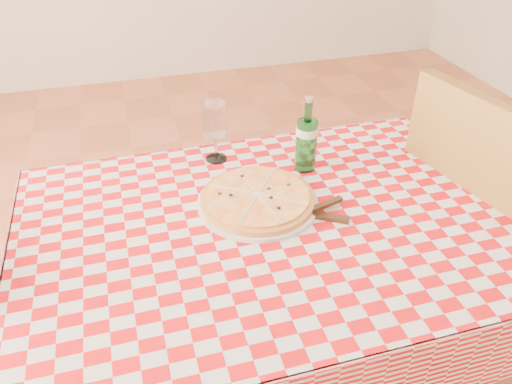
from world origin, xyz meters
TOP-DOWN VIEW (x-y plane):
  - dining_table at (0.00, 0.00)m, footprint 1.20×0.80m
  - tablecloth at (0.00, 0.00)m, footprint 1.30×0.90m
  - chair_near at (0.71, 0.04)m, footprint 0.55×0.55m
  - pizza_plate at (-0.01, 0.08)m, footprint 0.38×0.38m
  - water_bottle at (0.18, 0.22)m, footprint 0.07×0.07m
  - wine_glass at (-0.07, 0.35)m, footprint 0.09×0.09m
  - cutlery at (0.11, -0.01)m, footprint 0.27×0.23m

SIDE VIEW (x-z plane):
  - chair_near at x=0.71m, z-range 0.07..1.10m
  - dining_table at x=0.00m, z-range 0.28..1.03m
  - tablecloth at x=0.00m, z-range 0.75..0.76m
  - cutlery at x=0.11m, z-range 0.76..0.79m
  - pizza_plate at x=-0.01m, z-range 0.76..0.80m
  - wine_glass at x=-0.07m, z-range 0.76..0.95m
  - water_bottle at x=0.18m, z-range 0.76..0.99m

